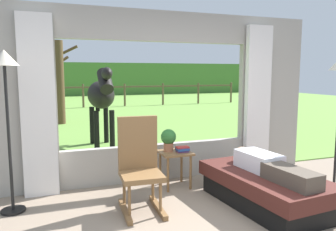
{
  "coord_description": "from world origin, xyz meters",
  "views": [
    {
      "loc": [
        -1.56,
        -2.51,
        1.64
      ],
      "look_at": [
        0.0,
        1.8,
        1.05
      ],
      "focal_mm": 35.46,
      "sensor_mm": 36.0,
      "label": 1
    }
  ],
  "objects": [
    {
      "name": "curtain_panel_right",
      "position": [
        1.69,
        2.12,
        1.2
      ],
      "size": [
        0.44,
        0.1,
        2.4
      ],
      "primitive_type": "cube",
      "color": "silver",
      "rests_on": "ground_plane"
    },
    {
      "name": "outdoor_pasture_lawn",
      "position": [
        0.0,
        13.16,
        0.01
      ],
      "size": [
        36.0,
        21.68,
        0.02
      ],
      "primitive_type": "cube",
      "color": "olive",
      "rests_on": "ground_plane"
    },
    {
      "name": "potted_plant",
      "position": [
        0.04,
        1.88,
        0.7
      ],
      "size": [
        0.22,
        0.22,
        0.32
      ],
      "color": "#9E6042",
      "rests_on": "side_table"
    },
    {
      "name": "book_stack",
      "position": [
        0.21,
        1.76,
        0.56
      ],
      "size": [
        0.18,
        0.14,
        0.08
      ],
      "color": "#59336B",
      "rests_on": "side_table"
    },
    {
      "name": "horse",
      "position": [
        -0.48,
        4.67,
        1.16
      ],
      "size": [
        0.58,
        1.81,
        1.73
      ],
      "rotation": [
        0.0,
        0.0,
        3.13
      ],
      "color": "black",
      "rests_on": "outdoor_pasture_lawn"
    },
    {
      "name": "side_table",
      "position": [
        0.12,
        1.82,
        0.43
      ],
      "size": [
        0.44,
        0.44,
        0.52
      ],
      "color": "brown",
      "rests_on": "ground_plane"
    },
    {
      "name": "pasture_tree",
      "position": [
        -1.25,
        8.62,
        1.43
      ],
      "size": [
        1.4,
        1.31,
        2.64
      ],
      "color": "#4C3823",
      "rests_on": "outdoor_pasture_lawn"
    },
    {
      "name": "floor_lamp_left",
      "position": [
        -2.01,
        1.66,
        1.53
      ],
      "size": [
        0.32,
        0.32,
        1.9
      ],
      "color": "black",
      "rests_on": "ground_plane"
    },
    {
      "name": "rocking_chair",
      "position": [
        -0.56,
        1.24,
        0.55
      ],
      "size": [
        0.51,
        0.71,
        1.12
      ],
      "rotation": [
        0.0,
        0.0,
        -0.06
      ],
      "color": "brown",
      "rests_on": "ground_plane"
    },
    {
      "name": "back_wall_with_window",
      "position": [
        0.0,
        2.26,
        1.25
      ],
      "size": [
        5.2,
        0.12,
        2.55
      ],
      "color": "#9E998E",
      "rests_on": "ground_plane"
    },
    {
      "name": "pasture_fence_line",
      "position": [
        0.0,
        13.6,
        0.74
      ],
      "size": [
        16.1,
        0.1,
        1.1
      ],
      "color": "brown",
      "rests_on": "outdoor_pasture_lawn"
    },
    {
      "name": "recliner_sofa",
      "position": [
        0.92,
        0.8,
        0.22
      ],
      "size": [
        1.04,
        1.77,
        0.42
      ],
      "rotation": [
        0.0,
        0.0,
        0.09
      ],
      "color": "black",
      "rests_on": "ground_plane"
    },
    {
      "name": "distant_hill_ridge",
      "position": [
        0.0,
        23.0,
        1.2
      ],
      "size": [
        36.0,
        2.0,
        2.4
      ],
      "primitive_type": "cube",
      "color": "#467533",
      "rests_on": "ground_plane"
    },
    {
      "name": "reclining_person",
      "position": [
        0.92,
        0.75,
        0.52
      ],
      "size": [
        0.39,
        1.44,
        0.22
      ],
      "rotation": [
        0.0,
        0.0,
        0.09
      ],
      "color": "silver",
      "rests_on": "recliner_sofa"
    },
    {
      "name": "curtain_panel_left",
      "position": [
        -1.69,
        2.12,
        1.2
      ],
      "size": [
        0.44,
        0.1,
        2.4
      ],
      "primitive_type": "cube",
      "color": "silver",
      "rests_on": "ground_plane"
    }
  ]
}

